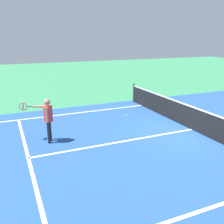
% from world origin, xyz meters
% --- Properties ---
extents(ground_plane, '(60.00, 60.00, 0.00)m').
position_xyz_m(ground_plane, '(0.00, 0.00, 0.00)').
color(ground_plane, '#337F51').
extents(court_surface_inbounds, '(10.62, 24.40, 0.00)m').
position_xyz_m(court_surface_inbounds, '(0.00, 0.00, 0.00)').
color(court_surface_inbounds, '#234C93').
rests_on(court_surface_inbounds, ground_plane).
extents(line_sideline_left, '(0.10, 11.89, 0.01)m').
position_xyz_m(line_sideline_left, '(-4.11, -5.95, 0.00)').
color(line_sideline_left, white).
rests_on(line_sideline_left, ground_plane).
extents(line_service_near, '(8.22, 0.10, 0.01)m').
position_xyz_m(line_service_near, '(0.00, -6.40, 0.00)').
color(line_service_near, white).
rests_on(line_service_near, ground_plane).
extents(line_center_service, '(0.10, 6.40, 0.01)m').
position_xyz_m(line_center_service, '(0.00, -3.20, 0.00)').
color(line_center_service, white).
rests_on(line_center_service, ground_plane).
extents(net, '(10.13, 0.09, 1.07)m').
position_xyz_m(net, '(0.00, 0.00, 0.49)').
color(net, '#33383D').
rests_on(net, ground_plane).
extents(player_near, '(0.78, 1.06, 1.59)m').
position_xyz_m(player_near, '(-1.04, -5.57, 0.98)').
color(player_near, black).
rests_on(player_near, ground_plane).
extents(tennis_ball_near_net, '(0.07, 0.07, 0.07)m').
position_xyz_m(tennis_ball_near_net, '(-2.70, -1.64, 0.03)').
color(tennis_ball_near_net, '#CCE033').
rests_on(tennis_ball_near_net, ground_plane).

